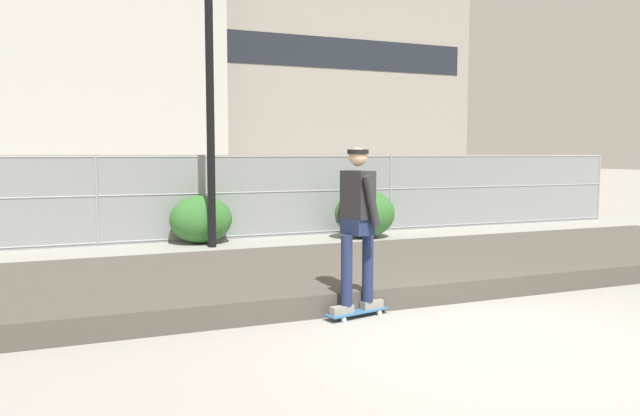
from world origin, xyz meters
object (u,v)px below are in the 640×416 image
object	(u,v)px
skater	(358,218)
street_lamp	(209,31)
parked_car_near	(128,196)
parked_car_mid	(370,191)
skateboard	(357,312)
shrub_center	(365,214)
shrub_left	(201,220)

from	to	relation	value
skater	street_lamp	distance (m)	6.66
street_lamp	parked_car_near	bearing A→B (deg)	109.23
skater	parked_car_mid	size ratio (longest dim) A/B	0.41
parked_car_near	skateboard	bearing A→B (deg)	-79.90
skater	parked_car_near	distance (m)	9.76
skater	street_lamp	bearing A→B (deg)	93.99
skateboard	shrub_center	size ratio (longest dim) A/B	0.59
parked_car_near	shrub_left	distance (m)	3.37
skateboard	street_lamp	distance (m)	7.23
parked_car_near	shrub_center	size ratio (longest dim) A/B	3.24
parked_car_mid	shrub_left	world-z (taller)	parked_car_mid
street_lamp	shrub_left	distance (m)	3.81
street_lamp	shrub_center	bearing A→B (deg)	1.56
skateboard	parked_car_mid	distance (m)	10.40
skater	parked_car_near	xyz separation A→B (m)	(-1.71, 9.60, -0.30)
skater	street_lamp	world-z (taller)	street_lamp
skateboard	skater	bearing A→B (deg)	0.00
parked_car_near	shrub_left	size ratio (longest dim) A/B	3.47
street_lamp	parked_car_near	size ratio (longest dim) A/B	1.53
skater	street_lamp	size ratio (longest dim) A/B	0.27
shrub_left	shrub_center	world-z (taller)	shrub_center
street_lamp	shrub_left	xyz separation A→B (m)	(-0.10, 0.60, -3.76)
skater	shrub_center	size ratio (longest dim) A/B	1.35
parked_car_mid	shrub_center	xyz separation A→B (m)	(-1.77, -3.22, -0.30)
street_lamp	parked_car_mid	size ratio (longest dim) A/B	1.51
shrub_left	shrub_center	distance (m)	3.60
skater	parked_car_mid	bearing A→B (deg)	62.34
parked_car_near	parked_car_mid	xyz separation A→B (m)	(6.53, -0.41, 0.00)
skateboard	parked_car_near	distance (m)	9.78
skateboard	street_lamp	xyz separation A→B (m)	(-0.41, 5.87, 4.21)
shrub_left	skateboard	bearing A→B (deg)	-85.48
parked_car_near	street_lamp	bearing A→B (deg)	-70.77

